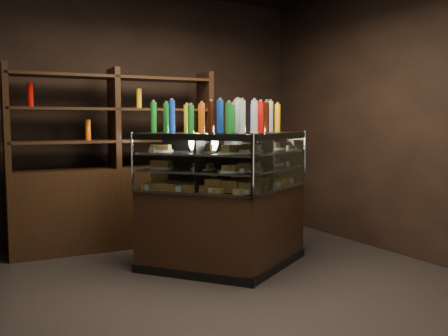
{
  "coord_description": "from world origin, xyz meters",
  "views": [
    {
      "loc": [
        -1.68,
        -3.4,
        1.42
      ],
      "look_at": [
        0.54,
        0.6,
        0.99
      ],
      "focal_mm": 40.0,
      "sensor_mm": 36.0,
      "label": 1
    }
  ],
  "objects": [
    {
      "name": "potted_conifer",
      "position": [
        0.77,
        1.09,
        0.48
      ],
      "size": [
        0.39,
        0.39,
        0.84
      ],
      "rotation": [
        0.0,
        0.0,
        -0.1
      ],
      "color": "black",
      "rests_on": "ground"
    },
    {
      "name": "back_shelving",
      "position": [
        -0.06,
        2.05,
        0.61
      ],
      "size": [
        2.29,
        0.52,
        2.0
      ],
      "rotation": [
        0.0,
        0.0,
        -0.04
      ],
      "color": "black",
      "rests_on": "ground"
    },
    {
      "name": "bottles_top",
      "position": [
        0.64,
        0.7,
        1.45
      ],
      "size": [
        1.29,
        0.83,
        0.3
      ],
      "color": "#B20C0A",
      "rests_on": "display_case"
    },
    {
      "name": "ground",
      "position": [
        0.0,
        0.0,
        0.0
      ],
      "size": [
        5.0,
        5.0,
        0.0
      ],
      "primitive_type": "plane",
      "color": "black",
      "rests_on": "ground"
    },
    {
      "name": "room_shell",
      "position": [
        0.0,
        0.0,
        1.94
      ],
      "size": [
        5.02,
        5.02,
        3.01
      ],
      "color": "black",
      "rests_on": "ground"
    },
    {
      "name": "food_display",
      "position": [
        0.64,
        0.69,
        0.97
      ],
      "size": [
        1.46,
        0.97,
        0.41
      ],
      "color": "gold",
      "rests_on": "display_case"
    },
    {
      "name": "display_case",
      "position": [
        0.64,
        0.69,
        0.45
      ],
      "size": [
        1.79,
        1.32,
        1.32
      ],
      "rotation": [
        0.0,
        0.0,
        -0.18
      ],
      "color": "black",
      "rests_on": "ground"
    }
  ]
}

